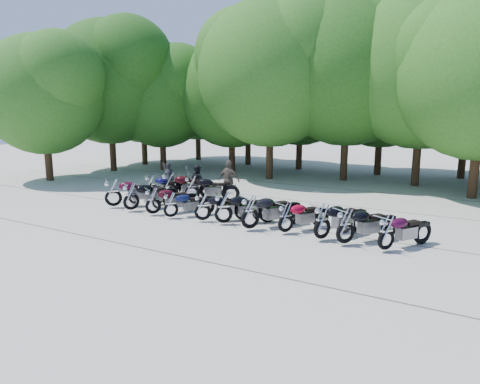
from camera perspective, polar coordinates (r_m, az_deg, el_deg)
The scene contains 31 objects.
ground at distance 15.32m, azimuth -2.84°, elevation -4.95°, with size 90.00×90.00×0.00m, color #AAA39A.
tree_0 at distance 34.56m, azimuth -12.91°, elevation 12.65°, with size 7.50×7.50×9.21m.
tree_1 at distance 31.00m, azimuth -10.46°, elevation 12.27°, with size 6.97×6.97×8.55m.
tree_2 at distance 29.50m, azimuth -1.11°, elevation 13.01°, with size 7.31×7.31×8.97m.
tree_3 at distance 26.39m, azimuth 4.10°, elevation 15.45°, with size 8.70×8.70×10.67m.
tree_4 at distance 26.64m, azimuth 14.23°, elevation 15.80°, with size 9.13×9.13×11.20m.
tree_5 at distance 25.89m, azimuth 23.30°, elevation 15.29°, with size 9.04×9.04×11.10m.
tree_9 at distance 36.94m, azimuth -5.71°, elevation 12.82°, with size 7.59×7.59×9.32m.
tree_10 at distance 33.60m, azimuth 1.10°, elevation 13.32°, with size 7.78×7.78×9.55m.
tree_11 at distance 31.14m, azimuth 8.09°, elevation 13.13°, with size 7.56×7.56×9.28m.
tree_12 at distance 29.53m, azimuth 18.45°, elevation 13.28°, with size 7.88×7.88×9.67m.
tree_13 at distance 29.91m, azimuth 28.34°, elevation 13.13°, with size 8.31×8.31×10.20m.
tree_16 at distance 28.15m, azimuth -24.77°, elevation 11.65°, with size 6.97×6.97×8.55m.
tree_17 at distance 31.26m, azimuth -17.06°, elevation 13.76°, with size 8.31×8.31×10.20m.
motorcycle_0 at distance 19.27m, azimuth -16.56°, elevation 0.05°, with size 0.77×2.53×1.43m, color #3E081A, non-canonical shape.
motorcycle_1 at distance 18.37m, azimuth -14.32°, elevation -0.42°, with size 0.74×2.45×1.38m, color black, non-canonical shape.
motorcycle_2 at distance 17.49m, azimuth -11.53°, elevation -1.02°, with size 0.69×2.26×1.28m, color #380713, non-canonical shape.
motorcycle_3 at distance 16.86m, azimuth -9.21°, elevation -1.58°, with size 0.63×2.07×1.17m, color #0C1134, non-canonical shape.
motorcycle_4 at distance 16.20m, azimuth -5.00°, elevation -1.85°, with size 0.67×2.19×1.24m, color black, non-canonical shape.
motorcycle_5 at distance 15.73m, azimuth -2.21°, elevation -2.01°, with size 0.72×2.37×1.34m, color black, non-canonical shape.
motorcycle_6 at distance 14.95m, azimuth 1.38°, elevation -2.54°, with size 0.76×2.50×1.41m, color black, non-canonical shape.
motorcycle_7 at distance 14.64m, azimuth 6.14°, elevation -3.25°, with size 0.66×2.18×1.23m, color maroon, non-canonical shape.
motorcycle_8 at distance 14.02m, azimuth 10.93°, elevation -3.69°, with size 0.74×2.44×1.38m, color black, non-canonical shape.
motorcycle_9 at distance 13.70m, azimuth 13.91°, elevation -4.24°, with size 0.72×2.38×1.35m, color black, non-canonical shape.
motorcycle_10 at distance 13.44m, azimuth 18.95°, elevation -5.00°, with size 0.67×2.22×1.25m, color #350722, non-canonical shape.
motorcycle_11 at distance 21.33m, azimuth -11.76°, elevation 0.99°, with size 0.66×2.16×1.22m, color #0E0D3D, non-canonical shape.
motorcycle_12 at distance 20.57m, azimuth -9.36°, elevation 1.03°, with size 0.78×2.55×1.44m, color black, non-canonical shape.
motorcycle_13 at distance 19.79m, azimuth -6.38°, elevation 0.67°, with size 0.76×2.49×1.40m, color black, non-canonical shape.
rider_0 at distance 22.00m, azimuth -9.40°, elevation 1.85°, with size 0.58×0.38×1.59m, color black.
rider_1 at distance 20.80m, azimuth -5.66°, elevation 1.43°, with size 0.77×0.60×1.59m, color black.
rider_2 at distance 20.08m, azimuth -1.48°, elevation 1.58°, with size 1.11×0.46×1.89m, color brown.
Camera 1 is at (8.07, -12.34, 4.14)m, focal length 32.00 mm.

